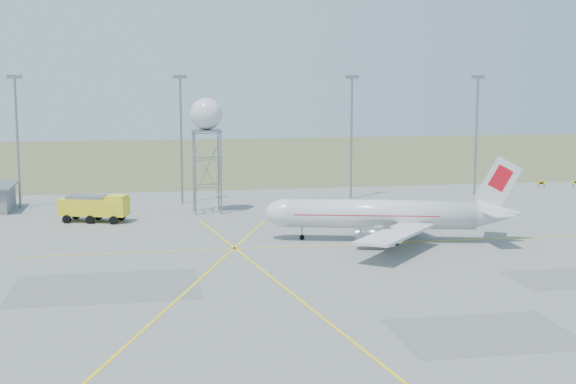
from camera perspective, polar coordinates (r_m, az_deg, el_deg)
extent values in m
plane|color=gray|center=(67.64, 4.09, -9.19)|extent=(400.00, 400.00, 0.00)
cube|color=#536638|center=(204.12, -5.80, 2.47)|extent=(400.00, 120.00, 0.03)
cylinder|color=gray|center=(130.20, -18.67, 3.27)|extent=(0.36, 0.36, 20.00)
cube|color=gray|center=(129.81, -18.88, 7.76)|extent=(2.20, 0.50, 0.60)
cylinder|color=gray|center=(129.02, -7.60, 3.59)|extent=(0.36, 0.36, 20.00)
cube|color=gray|center=(128.62, -7.69, 8.12)|extent=(2.20, 0.50, 0.60)
cylinder|color=gray|center=(133.36, 4.53, 3.78)|extent=(0.36, 0.36, 20.00)
cube|color=gray|center=(132.97, 4.58, 8.17)|extent=(2.20, 0.50, 0.60)
cylinder|color=gray|center=(140.65, 13.24, 3.82)|extent=(0.36, 0.36, 20.00)
cube|color=gray|center=(140.28, 13.38, 7.98)|extent=(2.20, 0.50, 0.60)
cylinder|color=black|center=(153.50, 17.36, 0.41)|extent=(0.10, 0.10, 0.80)
cylinder|color=black|center=(154.06, 17.76, 0.42)|extent=(0.10, 0.10, 0.80)
cube|color=yellow|center=(153.71, 17.57, 0.62)|extent=(1.60, 0.15, 0.50)
cube|color=black|center=(153.64, 17.58, 0.61)|extent=(0.80, 0.03, 0.30)
cylinder|color=black|center=(156.88, 19.62, 0.46)|extent=(0.10, 0.10, 0.80)
cube|color=yellow|center=(157.11, 19.82, 0.67)|extent=(1.60, 0.15, 0.50)
cylinder|color=silver|center=(99.72, 6.62, -1.57)|extent=(23.24, 9.26, 3.55)
ellipsoid|color=silver|center=(99.88, -0.01, -1.50)|extent=(6.40, 4.87, 3.55)
cube|color=black|center=(99.88, -0.62, -1.19)|extent=(1.79, 2.23, 0.87)
cone|color=silver|center=(101.31, 14.68, -1.48)|extent=(6.05, 4.78, 3.55)
cube|color=silver|center=(100.76, 14.76, 0.61)|extent=(5.57, 1.69, 6.68)
cube|color=red|center=(100.72, 14.87, 0.96)|extent=(3.04, 1.06, 3.43)
cube|color=silver|center=(103.92, 14.17, -0.97)|extent=(3.98, 5.44, 0.16)
cube|color=silver|center=(98.40, 14.73, -1.50)|extent=(3.98, 5.44, 0.16)
cube|color=silver|center=(107.81, 7.14, -1.32)|extent=(6.99, 14.77, 0.32)
cube|color=silver|center=(92.10, 7.65, -2.96)|extent=(12.49, 13.57, 0.32)
cylinder|color=slate|center=(105.05, 6.00, -2.00)|extent=(4.13, 2.92, 2.04)
cylinder|color=slate|center=(94.93, 6.20, -3.09)|extent=(4.13, 2.92, 2.04)
cube|color=red|center=(99.65, 5.60, -1.51)|extent=(18.10, 7.95, 0.11)
cylinder|color=black|center=(100.32, 1.00, -3.19)|extent=(0.76, 0.76, 0.80)
cube|color=black|center=(100.36, 7.61, -3.25)|extent=(2.20, 5.38, 0.80)
cylinder|color=gray|center=(100.28, 7.61, -3.03)|extent=(0.26, 0.26, 1.60)
cylinder|color=gray|center=(117.93, -6.62, 1.30)|extent=(0.23, 0.23, 12.32)
cylinder|color=gray|center=(118.24, -4.78, 1.35)|extent=(0.23, 0.23, 12.32)
cylinder|color=gray|center=(121.99, -4.96, 1.56)|extent=(0.23, 0.23, 12.32)
cylinder|color=gray|center=(121.69, -6.74, 1.51)|extent=(0.23, 0.23, 12.32)
cube|color=gray|center=(119.38, -5.82, 4.37)|extent=(4.39, 4.39, 0.24)
sphere|color=silver|center=(119.25, -5.84, 5.55)|extent=(4.74, 4.74, 4.74)
cube|color=yellow|center=(115.64, -13.63, -1.03)|extent=(10.03, 5.95, 2.33)
cube|color=yellow|center=(114.32, -12.07, -0.60)|extent=(3.33, 3.60, 1.48)
cube|color=black|center=(114.06, -11.72, -0.56)|extent=(0.95, 2.65, 1.06)
cube|color=gray|center=(115.81, -14.14, -0.35)|extent=(5.81, 4.04, 0.42)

